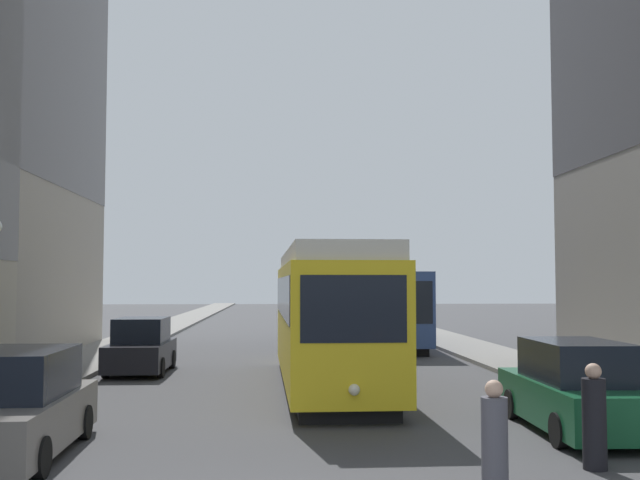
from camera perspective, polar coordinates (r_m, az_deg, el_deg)
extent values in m
cube|color=gray|center=(49.62, -11.88, -6.60)|extent=(2.98, 120.00, 0.15)
cube|color=gray|center=(49.88, 6.78, -6.63)|extent=(2.98, 120.00, 0.15)
cube|color=black|center=(21.71, 0.60, -10.71)|extent=(2.41, 11.25, 0.35)
cube|color=yellow|center=(21.56, 0.60, -6.16)|extent=(2.81, 12.23, 3.10)
cube|color=black|center=(21.54, 0.59, -4.31)|extent=(2.84, 11.74, 1.08)
cube|color=silver|center=(21.55, 0.59, -1.45)|extent=(2.60, 11.98, 0.44)
cube|color=black|center=(15.50, 2.57, -5.25)|extent=(2.21, 0.12, 1.40)
sphere|color=#F2EACC|center=(15.58, 2.62, -11.31)|extent=(0.24, 0.24, 0.24)
cube|color=black|center=(36.12, 5.14, -7.75)|extent=(2.52, 10.75, 0.35)
cube|color=#334C8C|center=(36.03, 5.13, -5.01)|extent=(2.93, 11.69, 3.10)
cube|color=black|center=(36.02, 5.12, -4.15)|extent=(2.95, 11.23, 1.30)
cube|color=black|center=(30.28, 6.41, -4.74)|extent=(2.31, 0.15, 1.71)
cylinder|color=black|center=(12.59, -20.47, -15.24)|extent=(0.19, 0.64, 0.64)
cylinder|color=black|center=(15.36, -17.45, -13.09)|extent=(0.19, 0.64, 0.64)
cube|color=slate|center=(14.15, -22.23, -12.70)|extent=(1.90, 4.72, 0.84)
cube|color=black|center=(14.14, -22.01, -9.35)|extent=(1.64, 2.61, 0.80)
cylinder|color=black|center=(24.71, -15.99, -9.35)|extent=(0.18, 0.64, 0.64)
cylinder|color=black|center=(27.26, -14.79, -8.79)|extent=(0.18, 0.64, 0.64)
cylinder|color=black|center=(24.40, -12.01, -9.48)|extent=(0.18, 0.64, 0.64)
cylinder|color=black|center=(26.98, -11.19, -8.89)|extent=(0.18, 0.64, 0.64)
cube|color=black|center=(25.79, -13.47, -8.50)|extent=(1.81, 4.22, 0.84)
cube|color=black|center=(25.84, -13.41, -6.67)|extent=(1.59, 2.32, 0.80)
cylinder|color=black|center=(17.87, 19.75, -11.65)|extent=(0.20, 0.64, 0.64)
cylinder|color=black|center=(17.32, 14.37, -12.01)|extent=(0.20, 0.64, 0.64)
cylinder|color=black|center=(14.56, 17.70, -13.63)|extent=(0.20, 0.64, 0.64)
cube|color=#14512D|center=(16.17, 18.81, -11.56)|extent=(1.92, 4.78, 0.84)
cube|color=black|center=(15.96, 18.91, -8.70)|extent=(1.65, 2.65, 0.80)
cylinder|color=black|center=(13.08, 20.15, -13.00)|extent=(0.38, 0.38, 1.44)
sphere|color=tan|center=(12.97, 20.07, -9.36)|extent=(0.26, 0.26, 0.26)
cylinder|color=#4C4C56|center=(10.93, 13.15, -15.20)|extent=(0.37, 0.37, 1.40)
sphere|color=tan|center=(10.79, 13.09, -10.98)|extent=(0.25, 0.25, 0.25)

